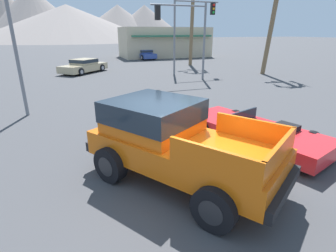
# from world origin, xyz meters

# --- Properties ---
(ground_plane) EXTENTS (320.00, 320.00, 0.00)m
(ground_plane) POSITION_xyz_m (0.00, 0.00, 0.00)
(ground_plane) COLOR #424244
(orange_pickup_truck) EXTENTS (4.20, 5.04, 1.88)m
(orange_pickup_truck) POSITION_xyz_m (-0.15, 0.28, 1.07)
(orange_pickup_truck) COLOR orange
(orange_pickup_truck) RESTS_ON ground_plane
(red_convertible_car) EXTENTS (3.11, 4.91, 0.99)m
(red_convertible_car) POSITION_xyz_m (3.07, 1.23, 0.40)
(red_convertible_car) COLOR red
(red_convertible_car) RESTS_ON ground_plane
(parked_car_blue) EXTENTS (2.22, 4.35, 1.19)m
(parked_car_blue) POSITION_xyz_m (7.49, 29.54, 0.61)
(parked_car_blue) COLOR #334C9E
(parked_car_blue) RESTS_ON ground_plane
(parked_car_tan) EXTENTS (4.46, 4.52, 1.19)m
(parked_car_tan) POSITION_xyz_m (-0.93, 19.52, 0.61)
(parked_car_tan) COLOR tan
(parked_car_tan) RESTS_ON ground_plane
(traffic_light_main) EXTENTS (4.14, 0.38, 5.35)m
(traffic_light_main) POSITION_xyz_m (5.67, 12.78, 3.78)
(traffic_light_main) COLOR slate
(traffic_light_main) RESTS_ON ground_plane
(traffic_light_crosswalk) EXTENTS (3.92, 0.38, 5.95)m
(traffic_light_crosswalk) POSITION_xyz_m (7.54, 15.59, 4.15)
(traffic_light_crosswalk) COLOR slate
(traffic_light_crosswalk) RESTS_ON ground_plane
(palm_tree_tall) EXTENTS (2.94, 2.86, 8.60)m
(palm_tree_tall) POSITION_xyz_m (10.28, 21.28, 6.41)
(palm_tree_tall) COLOR brown
(palm_tree_tall) RESTS_ON ground_plane
(storefront_building) EXTENTS (12.27, 6.67, 4.03)m
(storefront_building) POSITION_xyz_m (11.20, 32.00, 2.02)
(storefront_building) COLOR beige
(storefront_building) RESTS_ON ground_plane
(distant_mountain_range) EXTENTS (96.71, 78.55, 21.70)m
(distant_mountain_range) POSITION_xyz_m (-0.44, 121.58, 8.53)
(distant_mountain_range) COLOR gray
(distant_mountain_range) RESTS_ON ground_plane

